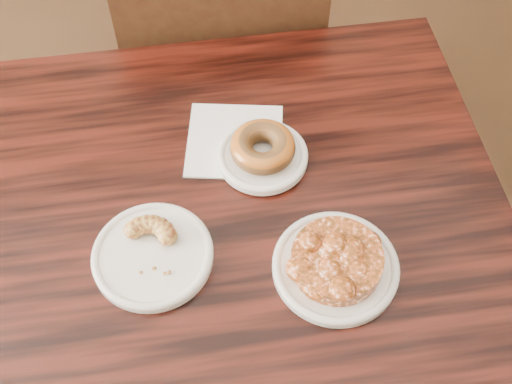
{
  "coord_description": "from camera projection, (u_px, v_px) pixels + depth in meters",
  "views": [
    {
      "loc": [
        -0.04,
        -0.49,
        1.55
      ],
      "look_at": [
        0.04,
        0.02,
        0.8
      ],
      "focal_mm": 45.0,
      "sensor_mm": 36.0,
      "label": 1
    }
  ],
  "objects": [
    {
      "name": "cafe_table",
      "position": [
        244.0,
        329.0,
        1.25
      ],
      "size": [
        0.83,
        0.83,
        0.75
      ],
      "primitive_type": "cube",
      "rotation": [
        0.0,
        0.0,
        0.01
      ],
      "color": "black",
      "rests_on": "floor"
    },
    {
      "name": "chair_far",
      "position": [
        225.0,
        70.0,
        1.54
      ],
      "size": [
        0.47,
        0.47,
        0.9
      ],
      "primitive_type": null,
      "rotation": [
        0.0,
        0.0,
        3.07
      ],
      "color": "black",
      "rests_on": "floor"
    },
    {
      "name": "napkin",
      "position": [
        235.0,
        141.0,
        1.03
      ],
      "size": [
        0.18,
        0.18,
        0.0
      ],
      "primitive_type": "cube",
      "rotation": [
        0.0,
        0.0,
        -0.18
      ],
      "color": "white",
      "rests_on": "cafe_table"
    },
    {
      "name": "plate_donut",
      "position": [
        262.0,
        156.0,
        1.0
      ],
      "size": [
        0.14,
        0.14,
        0.01
      ],
      "primitive_type": "cylinder",
      "color": "white",
      "rests_on": "napkin"
    },
    {
      "name": "plate_cruller",
      "position": [
        153.0,
        256.0,
        0.91
      ],
      "size": [
        0.17,
        0.17,
        0.01
      ],
      "primitive_type": "cylinder",
      "color": "white",
      "rests_on": "cafe_table"
    },
    {
      "name": "plate_fritter",
      "position": [
        335.0,
        267.0,
        0.89
      ],
      "size": [
        0.18,
        0.18,
        0.01
      ],
      "primitive_type": "cylinder",
      "color": "silver",
      "rests_on": "cafe_table"
    },
    {
      "name": "glazed_donut",
      "position": [
        263.0,
        147.0,
        0.98
      ],
      "size": [
        0.1,
        0.1,
        0.04
      ],
      "primitive_type": "torus",
      "color": "#955A15",
      "rests_on": "plate_donut"
    },
    {
      "name": "apple_fritter",
      "position": [
        337.0,
        258.0,
        0.87
      ],
      "size": [
        0.17,
        0.17,
        0.04
      ],
      "primitive_type": null,
      "color": "#422107",
      "rests_on": "plate_fritter"
    },
    {
      "name": "cruller_fragment",
      "position": [
        151.0,
        249.0,
        0.89
      ],
      "size": [
        0.1,
        0.1,
        0.03
      ],
      "primitive_type": null,
      "color": "#5D2812",
      "rests_on": "plate_cruller"
    }
  ]
}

